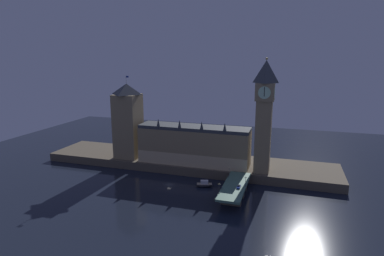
% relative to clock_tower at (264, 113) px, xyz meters
% --- Properties ---
extents(ground_plane, '(400.00, 400.00, 0.00)m').
position_rel_clock_tower_xyz_m(ground_plane, '(-56.77, -26.50, -46.18)').
color(ground_plane, black).
extents(embankment, '(220.00, 42.00, 6.12)m').
position_rel_clock_tower_xyz_m(embankment, '(-56.77, 12.50, -43.12)').
color(embankment, brown).
rests_on(embankment, ground_plane).
extents(parliament_hall, '(80.18, 19.67, 33.21)m').
position_rel_clock_tower_xyz_m(parliament_hall, '(-48.93, 3.67, -26.30)').
color(parliament_hall, '#8E7A56').
rests_on(parliament_hall, embankment).
extents(clock_tower, '(12.30, 12.41, 75.69)m').
position_rel_clock_tower_xyz_m(clock_tower, '(0.00, 0.00, 0.00)').
color(clock_tower, '#8E7A56').
rests_on(clock_tower, embankment).
extents(victoria_tower, '(18.27, 18.27, 62.55)m').
position_rel_clock_tower_xyz_m(victoria_tower, '(-101.81, 3.96, -11.65)').
color(victoria_tower, '#8E7A56').
rests_on(victoria_tower, embankment).
extents(bridge, '(13.38, 46.00, 7.28)m').
position_rel_clock_tower_xyz_m(bridge, '(-12.59, -31.50, -41.15)').
color(bridge, '#4C7560').
rests_on(bridge, ground_plane).
extents(car_southbound_lead, '(2.08, 4.67, 1.49)m').
position_rel_clock_tower_xyz_m(car_southbound_lead, '(-9.64, -35.00, -38.19)').
color(car_southbound_lead, navy).
rests_on(car_southbound_lead, bridge).
extents(pedestrian_near_rail, '(0.38, 0.38, 1.85)m').
position_rel_clock_tower_xyz_m(pedestrian_near_rail, '(-18.47, -40.26, -37.91)').
color(pedestrian_near_rail, black).
rests_on(pedestrian_near_rail, bridge).
extents(pedestrian_far_rail, '(0.38, 0.38, 1.70)m').
position_rel_clock_tower_xyz_m(pedestrian_far_rail, '(-18.47, -20.96, -38.00)').
color(pedestrian_far_rail, black).
rests_on(pedestrian_far_rail, bridge).
extents(street_lamp_near, '(1.34, 0.60, 6.12)m').
position_rel_clock_tower_xyz_m(street_lamp_near, '(-18.87, -46.22, -35.06)').
color(street_lamp_near, '#2D3333').
rests_on(street_lamp_near, bridge).
extents(street_lamp_mid, '(1.34, 0.60, 5.96)m').
position_rel_clock_tower_xyz_m(street_lamp_mid, '(-6.30, -31.50, -35.16)').
color(street_lamp_mid, '#2D3333').
rests_on(street_lamp_mid, bridge).
extents(street_lamp_far, '(1.34, 0.60, 5.88)m').
position_rel_clock_tower_xyz_m(street_lamp_far, '(-18.87, -16.78, -35.21)').
color(street_lamp_far, '#2D3333').
rests_on(street_lamp_far, bridge).
extents(boat_upstream, '(11.59, 7.05, 4.36)m').
position_rel_clock_tower_xyz_m(boat_upstream, '(-33.69, -22.92, -44.59)').
color(boat_upstream, '#28282D').
rests_on(boat_upstream, ground_plane).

